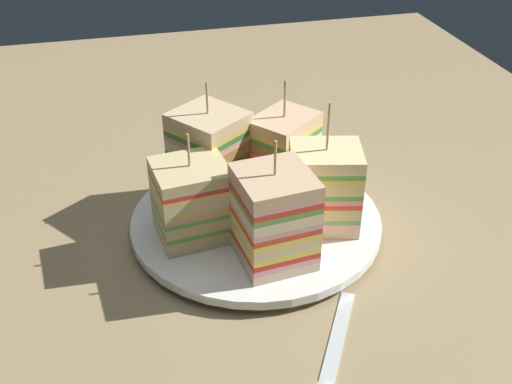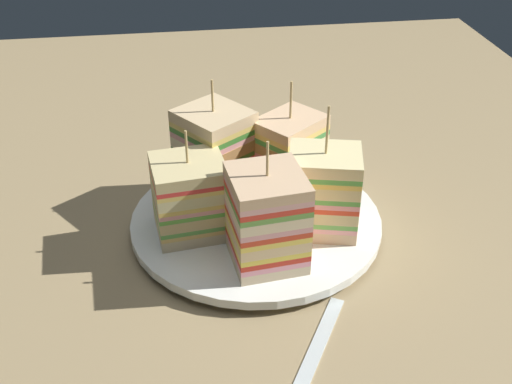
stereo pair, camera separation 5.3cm
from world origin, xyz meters
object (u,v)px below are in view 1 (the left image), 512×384
plate (256,222)px  sandwich_wedge_2 (271,218)px  chip_pile (261,216)px  sandwich_wedge_0 (210,154)px  spoon (326,384)px  sandwich_wedge_1 (193,201)px  sandwich_wedge_4 (283,152)px  sandwich_wedge_3 (324,188)px

plate → sandwich_wedge_2: sandwich_wedge_2 is taller
chip_pile → sandwich_wedge_0: bearing=26.8°
plate → sandwich_wedge_0: (5.63, 3.51, 5.32)cm
sandwich_wedge_0 → spoon: size_ratio=0.94×
plate → chip_pile: bearing=-176.5°
sandwich_wedge_0 → sandwich_wedge_1: bearing=-60.0°
sandwich_wedge_1 → sandwich_wedge_4: size_ratio=0.88×
sandwich_wedge_2 → sandwich_wedge_1: bearing=42.6°
sandwich_wedge_2 → sandwich_wedge_3: 7.52cm
sandwich_wedge_1 → sandwich_wedge_3: bearing=-13.2°
chip_pile → spoon: 19.57cm
sandwich_wedge_0 → sandwich_wedge_1: sandwich_wedge_0 is taller
sandwich_wedge_3 → sandwich_wedge_4: (7.76, 1.81, -0.03)cm
sandwich_wedge_3 → spoon: size_ratio=0.97×
spoon → sandwich_wedge_0: bearing=-141.9°
sandwich_wedge_2 → sandwich_wedge_0: bearing=8.3°
sandwich_wedge_3 → spoon: bearing=85.6°
sandwich_wedge_2 → sandwich_wedge_3: bearing=-64.5°
sandwich_wedge_3 → spoon: 19.95cm
sandwich_wedge_0 → sandwich_wedge_4: sandwich_wedge_0 is taller
sandwich_wedge_0 → spoon: sandwich_wedge_0 is taller
sandwich_wedge_0 → chip_pile: bearing=-9.6°
plate → sandwich_wedge_3: (-2.67, -6.07, 4.84)cm
sandwich_wedge_0 → sandwich_wedge_4: bearing=49.7°
sandwich_wedge_4 → chip_pile: sandwich_wedge_4 is taller
sandwich_wedge_0 → plate: bearing=-4.4°
sandwich_wedge_2 → chip_pile: 6.14cm
spoon → sandwich_wedge_3: bearing=-167.7°
sandwich_wedge_2 → sandwich_wedge_3: sandwich_wedge_3 is taller
sandwich_wedge_4 → spoon: sandwich_wedge_4 is taller
chip_pile → sandwich_wedge_3: bearing=-101.0°
plate → sandwich_wedge_1: sandwich_wedge_1 is taller
plate → sandwich_wedge_3: bearing=-113.7°
sandwich_wedge_2 → sandwich_wedge_4: 12.58cm
sandwich_wedge_2 → chip_pile: sandwich_wedge_2 is taller
sandwich_wedge_0 → sandwich_wedge_2: bearing=-21.8°
plate → chip_pile: chip_pile is taller
plate → sandwich_wedge_0: sandwich_wedge_0 is taller
sandwich_wedge_2 → spoon: bearing=175.7°
sandwich_wedge_0 → sandwich_wedge_2: size_ratio=1.04×
sandwich_wedge_0 → sandwich_wedge_4: (-0.54, -7.76, -0.51)cm
chip_pile → sandwich_wedge_1: bearing=87.6°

